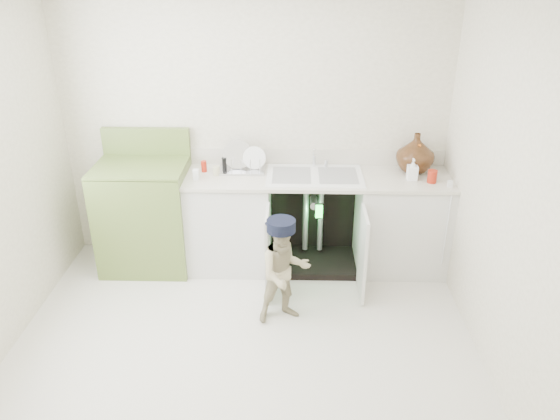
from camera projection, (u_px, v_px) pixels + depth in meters
The scene contains 5 objects.
ground at pixel (244, 345), 4.14m from camera, with size 3.50×3.50×0.00m, color beige.
room_shell at pixel (239, 194), 3.60m from camera, with size 6.00×5.50×1.26m.
counter_run at pixel (317, 218), 5.01m from camera, with size 2.44×1.02×1.25m.
avocado_stove at pixel (146, 214), 5.01m from camera, with size 0.80×0.65×1.25m.
repair_worker at pixel (284, 270), 4.25m from camera, with size 0.57×0.75×0.88m.
Camera 1 is at (0.36, -3.28, 2.72)m, focal length 35.00 mm.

